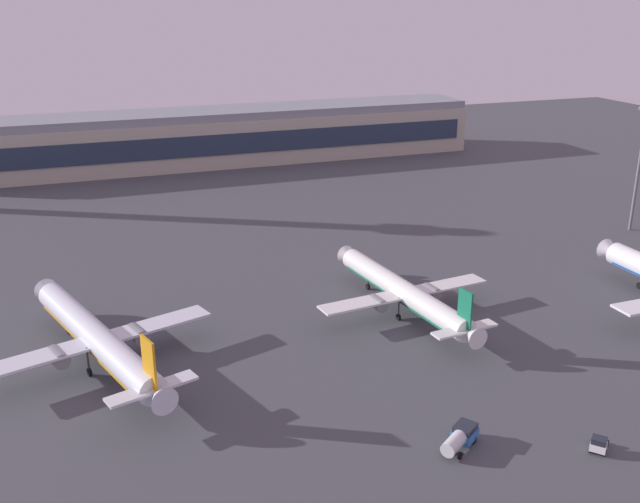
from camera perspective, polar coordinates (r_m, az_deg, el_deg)
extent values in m
plane|color=#424449|center=(117.76, 7.92, -5.86)|extent=(416.00, 416.00, 0.00)
cube|color=#B2AD99|center=(229.99, -7.96, 8.69)|extent=(162.09, 22.00, 14.00)
cube|color=#263347|center=(219.11, -7.33, 8.36)|extent=(155.60, 0.40, 6.16)
cube|color=gray|center=(228.57, -8.06, 10.71)|extent=(162.09, 19.80, 2.40)
cone|color=white|center=(147.19, 21.84, 0.05)|extent=(3.96, 2.66, 3.92)
cylinder|color=black|center=(142.91, 23.84, -2.46)|extent=(0.45, 1.20, 1.20)
cylinder|color=silver|center=(108.54, -17.24, -6.41)|extent=(15.35, 37.50, 4.02)
cone|color=silver|center=(126.38, -20.58, -3.02)|extent=(4.41, 3.57, 3.82)
cone|color=silver|center=(91.57, -12.51, -11.10)|extent=(4.34, 3.92, 3.62)
cube|color=silver|center=(107.73, -17.03, -6.72)|extent=(33.53, 14.27, 0.37)
cube|color=silver|center=(93.06, -13.06, -10.46)|extent=(11.86, 5.94, 0.37)
cube|color=orange|center=(91.77, -13.31, -8.63)|extent=(1.33, 3.32, 6.87)
cylinder|color=slate|center=(106.51, -19.91, -7.82)|extent=(3.37, 4.33, 2.33)
cylinder|color=slate|center=(109.87, -14.16, -6.32)|extent=(3.37, 4.33, 2.33)
cube|color=orange|center=(109.02, -17.19, -6.93)|extent=(14.04, 34.48, 0.38)
cylinder|color=#333338|center=(119.89, -19.27, -5.08)|extent=(0.30, 0.30, 3.75)
cylinder|color=black|center=(120.66, -19.17, -5.89)|extent=(0.76, 1.24, 1.16)
cylinder|color=#333338|center=(106.46, -17.79, -8.14)|extent=(0.30, 0.30, 3.75)
cylinder|color=black|center=(107.32, -17.69, -9.03)|extent=(0.76, 1.24, 1.16)
cylinder|color=#333338|center=(107.82, -15.47, -7.52)|extent=(0.30, 0.30, 3.75)
cylinder|color=black|center=(108.67, -15.38, -8.40)|extent=(0.76, 1.24, 1.16)
cylinder|color=silver|center=(120.83, 6.47, -3.07)|extent=(7.71, 34.69, 3.64)
cone|color=silver|center=(135.45, 2.25, -0.38)|extent=(3.71, 2.69, 3.46)
cone|color=silver|center=(107.26, 11.91, -6.47)|extent=(3.57, 3.05, 3.28)
cube|color=silver|center=(120.18, 6.72, -3.31)|extent=(30.91, 7.44, 0.34)
cube|color=silver|center=(108.44, 11.32, -6.01)|extent=(10.74, 3.53, 0.34)
cube|color=#146B4C|center=(107.42, 11.33, -4.55)|extent=(0.65, 3.08, 6.23)
cylinder|color=slate|center=(117.81, 4.55, -4.07)|extent=(2.50, 3.68, 2.11)
cylinder|color=slate|center=(123.24, 8.76, -3.14)|extent=(2.50, 3.68, 2.11)
cube|color=#146B4C|center=(121.23, 6.46, -3.50)|extent=(7.02, 31.91, 0.35)
cylinder|color=#333338|center=(130.11, 3.80, -2.08)|extent=(0.27, 0.27, 3.40)
cylinder|color=black|center=(130.75, 3.79, -2.77)|extent=(0.51, 1.09, 1.05)
cylinder|color=#333338|center=(118.61, 6.22, -4.41)|extent=(0.27, 0.27, 3.40)
cylinder|color=black|center=(119.31, 6.18, -5.15)|extent=(0.51, 1.09, 1.05)
cylinder|color=#333338|center=(120.79, 7.90, -4.02)|extent=(0.27, 0.27, 3.40)
cylinder|color=black|center=(121.48, 7.86, -4.75)|extent=(0.51, 1.09, 1.05)
cube|color=#3372BF|center=(90.38, 11.32, -13.92)|extent=(3.83, 3.68, 1.20)
cube|color=#1E232D|center=(89.86, 11.36, -13.41)|extent=(3.43, 3.32, 0.70)
cylinder|color=silver|center=(88.09, 10.58, -14.54)|extent=(4.48, 3.87, 1.80)
cylinder|color=black|center=(91.37, 10.79, -13.92)|extent=(0.91, 0.76, 0.90)
cylinder|color=black|center=(90.71, 12.03, -14.29)|extent=(0.91, 0.76, 0.90)
cylinder|color=black|center=(88.44, 9.70, -15.10)|extent=(0.91, 0.76, 0.90)
cylinder|color=black|center=(87.77, 10.97, -15.50)|extent=(0.91, 0.76, 0.90)
cube|color=white|center=(92.79, 21.06, -14.12)|extent=(2.39, 2.41, 0.90)
cube|color=#1E232D|center=(92.36, 21.12, -13.71)|extent=(2.15, 2.17, 0.70)
cylinder|color=black|center=(92.80, 21.47, -14.51)|extent=(0.87, 0.82, 0.90)
cylinder|color=black|center=(92.89, 20.53, -14.34)|extent=(0.87, 0.82, 0.90)
cylinder|color=black|center=(94.52, 21.66, -13.86)|extent=(0.87, 0.82, 0.90)
cylinder|color=black|center=(94.61, 20.74, -13.69)|extent=(0.87, 0.82, 0.90)
cylinder|color=slate|center=(173.90, 23.78, 5.93)|extent=(0.70, 0.70, 27.78)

